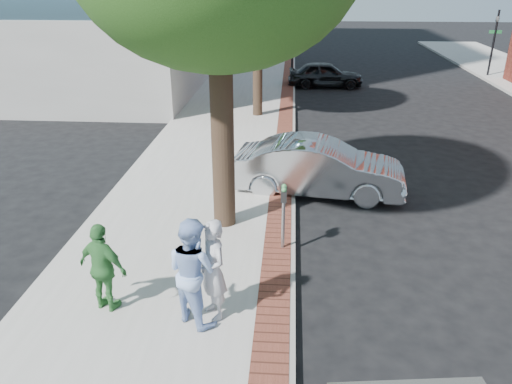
# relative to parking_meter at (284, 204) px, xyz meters

# --- Properties ---
(ground) EXTENTS (120.00, 120.00, 0.00)m
(ground) POSITION_rel_parking_meter_xyz_m (-0.82, -0.79, -1.21)
(ground) COLOR black
(ground) RESTS_ON ground
(sidewalk) EXTENTS (5.00, 60.00, 0.15)m
(sidewalk) POSITION_rel_parking_meter_xyz_m (-2.32, 7.21, -1.13)
(sidewalk) COLOR #9E9991
(sidewalk) RESTS_ON ground
(brick_strip) EXTENTS (0.60, 60.00, 0.01)m
(brick_strip) POSITION_rel_parking_meter_xyz_m (-0.12, 7.21, -1.05)
(brick_strip) COLOR brown
(brick_strip) RESTS_ON sidewalk
(curb) EXTENTS (0.10, 60.00, 0.15)m
(curb) POSITION_rel_parking_meter_xyz_m (0.23, 7.21, -1.13)
(curb) COLOR gray
(curb) RESTS_ON ground
(office_base) EXTENTS (18.20, 22.20, 4.00)m
(office_base) POSITION_rel_parking_meter_xyz_m (-13.82, 21.21, 0.79)
(office_base) COLOR gray
(office_base) RESTS_ON ground
(signal_near) EXTENTS (0.70, 0.15, 3.80)m
(signal_near) POSITION_rel_parking_meter_xyz_m (0.08, 21.21, 1.05)
(signal_near) COLOR black
(signal_near) RESTS_ON ground
(signal_far) EXTENTS (0.70, 0.15, 3.80)m
(signal_far) POSITION_rel_parking_meter_xyz_m (11.68, 21.21, 1.05)
(signal_far) COLOR black
(signal_far) RESTS_ON ground
(parking_meter) EXTENTS (0.12, 0.32, 1.47)m
(parking_meter) POSITION_rel_parking_meter_xyz_m (0.00, 0.00, 0.00)
(parking_meter) COLOR gray
(parking_meter) RESTS_ON sidewalk
(person_gray) EXTENTS (0.74, 0.80, 1.83)m
(person_gray) POSITION_rel_parking_meter_xyz_m (-1.15, -2.44, -0.14)
(person_gray) COLOR #B7B6BC
(person_gray) RESTS_ON sidewalk
(person_officer) EXTENTS (1.19, 1.15, 1.93)m
(person_officer) POSITION_rel_parking_meter_xyz_m (-1.47, -2.55, -0.09)
(person_officer) COLOR #99B8ED
(person_officer) RESTS_ON sidewalk
(person_green) EXTENTS (1.06, 0.73, 1.68)m
(person_green) POSITION_rel_parking_meter_xyz_m (-3.08, -2.38, -0.22)
(person_green) COLOR #3B833D
(person_green) RESTS_ON sidewalk
(sedan_silver) EXTENTS (4.84, 2.24, 1.53)m
(sedan_silver) POSITION_rel_parking_meter_xyz_m (0.91, 3.37, -0.44)
(sedan_silver) COLOR #B0B3B8
(sedan_silver) RESTS_ON ground
(bg_car) EXTENTS (4.04, 1.73, 1.36)m
(bg_car) POSITION_rel_parking_meter_xyz_m (1.90, 17.78, -0.53)
(bg_car) COLOR black
(bg_car) RESTS_ON ground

